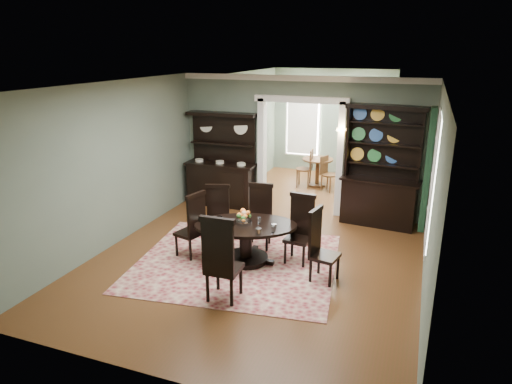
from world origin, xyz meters
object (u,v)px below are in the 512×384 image
Objects in this scene: sideboard at (222,173)px; dining_table at (246,235)px; parlor_table at (317,168)px; welsh_dresser at (380,183)px.

dining_table is at bearing -59.38° from sideboard.
sideboard is at bearing -128.67° from parlor_table.
welsh_dresser is at bearing -1.57° from sideboard.
sideboard is at bearing -175.05° from welsh_dresser.
parlor_table is at bearing 134.45° from welsh_dresser.
sideboard is (-1.66, 2.66, 0.27)m from dining_table.
welsh_dresser is at bearing -50.77° from parlor_table.
parlor_table is (1.78, 2.22, -0.26)m from sideboard.
sideboard is 2.66× the size of parlor_table.
welsh_dresser reaches higher than parlor_table.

